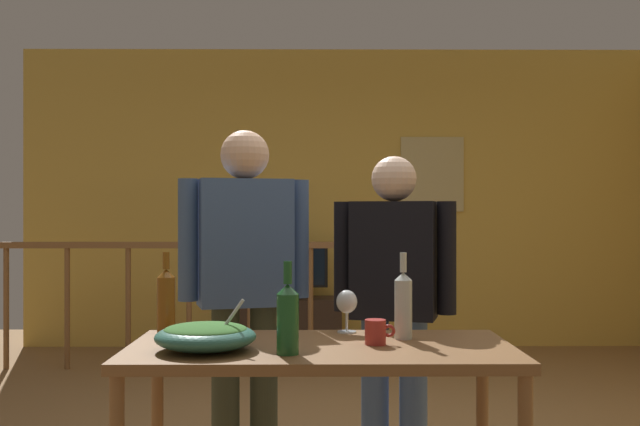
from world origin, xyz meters
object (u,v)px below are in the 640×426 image
Objects in this scene: serving_table at (321,366)px; person_standing_right at (394,292)px; wine_glass at (347,303)px; salad_bowl at (206,335)px; wine_bottle_clear at (403,304)px; stair_railing at (246,287)px; flat_screen_tv at (291,266)px; tv_console at (291,325)px; mug_red at (376,332)px; person_standing_left at (245,273)px; framed_picture at (432,174)px; wine_bottle_amber at (166,300)px; wine_bottle_green at (288,317)px.

person_standing_right is at bearing 63.90° from serving_table.
person_standing_right reaches higher than wine_glass.
wine_bottle_clear is (0.73, 0.24, 0.08)m from salad_bowl.
stair_railing is at bearing 92.86° from salad_bowl.
flat_screen_tv is at bearing 93.40° from serving_table.
wine_bottle_clear is (0.56, -3.83, 0.66)m from tv_console.
stair_railing is 26.46× the size of mug_red.
person_standing_left is (-0.11, -3.22, 0.20)m from flat_screen_tv.
stair_railing is 3.07m from wine_glass.
flat_screen_tv reaches higher than serving_table.
person_standing_right is (0.76, 0.82, 0.07)m from salad_bowl.
wine_glass is 0.26m from wine_bottle_clear.
flat_screen_tv is at bearing -166.29° from framed_picture.
wine_glass is at bearing 121.73° from person_standing_left.
mug_red is (0.21, 0.01, 0.13)m from serving_table.
stair_railing is at bearing 100.05° from serving_table.
wine_bottle_clear reaches higher than tv_console.
wine_bottle_amber is at bearing 41.90° from person_standing_left.
mug_red is at bearing -133.60° from wine_bottle_clear.
flat_screen_tv is 3.77× the size of wine_glass.
framed_picture is 0.78× the size of tv_console.
person_standing_right is (-0.74, -3.54, -0.73)m from framed_picture.
serving_table is 8.17× the size of wine_glass.
salad_bowl is 1.07× the size of wine_bottle_clear.
person_standing_left is at bearing -84.83° from stair_railing.
tv_console is 7.84× the size of mug_red.
stair_railing reaches higher than wine_glass.
wine_bottle_clear reaches higher than wine_bottle_amber.
stair_railing is 2.14× the size of serving_table.
person_standing_left is (-0.11, -3.25, 0.73)m from tv_console.
person_standing_right reaches higher than wine_bottle_green.
framed_picture is 0.43× the size of person_standing_left.
flat_screen_tv is 3.84m from wine_bottle_clear.
wine_bottle_clear is 0.22× the size of person_standing_right.
serving_table is at bearing 100.81° from person_standing_left.
framed_picture is 2.12× the size of wine_bottle_amber.
wine_glass is (0.11, 0.28, 0.20)m from serving_table.
wine_bottle_green is 0.96× the size of wine_bottle_clear.
flat_screen_tv is 1.95× the size of wine_bottle_clear.
tv_console is at bearing 98.24° from wine_bottle_clear.
wine_bottle_green is at bearing -105.17° from framed_picture.
framed_picture reaches higher than tv_console.
wine_bottle_green is 0.21× the size of person_standing_right.
wine_bottle_green is (0.46, -3.45, 0.24)m from stair_railing.
salad_bowl reaches higher than wine_glass.
person_standing_right is at bearing 164.71° from person_standing_left.
flat_screen_tv is 0.46× the size of serving_table.
person_standing_right is at bearing -101.77° from framed_picture.
tv_console is 4.02m from mug_red.
stair_railing is 3.38m from salad_bowl.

